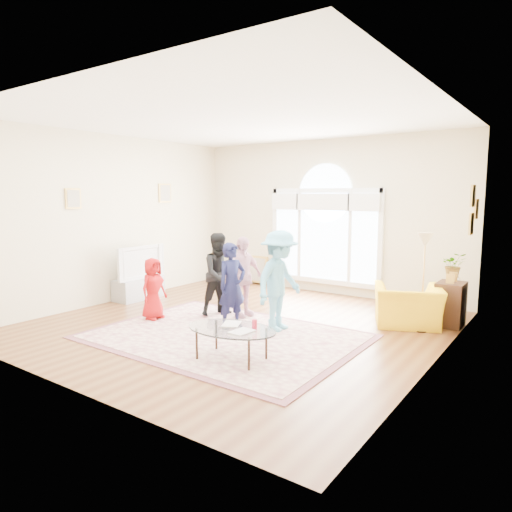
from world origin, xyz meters
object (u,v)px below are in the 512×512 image
Objects in this scene: area_rug at (225,336)px; coffee_table at (232,329)px; tv_console at (139,288)px; television at (138,262)px; armchair at (408,306)px.

coffee_table reaches higher than area_rug.
television reaches higher than tv_console.
armchair reaches higher than coffee_table.
area_rug is 3.12m from tv_console.
television is at bearing -10.40° from armchair.
area_rug is 3.60× the size of tv_console.
tv_console is (-2.97, 0.94, 0.20)m from area_rug.
television reaches higher than area_rug.
area_rug is 3.62× the size of armchair.
area_rug is at bearing -17.60° from television.
television is 0.89× the size of coffee_table.
television is (-2.96, 0.94, 0.73)m from area_rug.
television is at bearing 150.08° from coffee_table.
area_rug is 2.86× the size of coffee_table.
area_rug is 3.19× the size of television.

